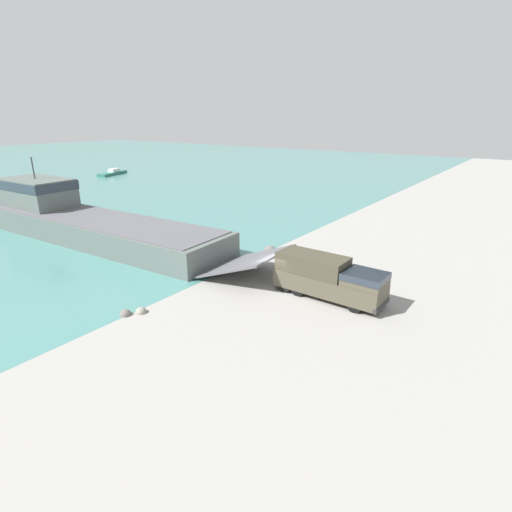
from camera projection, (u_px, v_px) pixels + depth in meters
The scene contains 8 objects.
ground_plane at pixel (274, 287), 30.43m from camera, with size 240.00×240.00×0.00m, color gray.
landing_craft at pixel (83, 219), 42.62m from camera, with size 8.92×37.23×7.99m.
military_truck at pixel (329, 277), 28.16m from camera, with size 2.52×8.00×2.96m.
soldier_on_ramp at pixel (329, 267), 31.47m from camera, with size 0.34×0.48×1.78m.
moored_boat_b at pixel (113, 173), 89.04m from camera, with size 8.29×4.51×1.29m.
shoreline_rock_a at pixel (270, 252), 38.15m from camera, with size 1.33×1.33×1.33m, color #66605B.
shoreline_rock_b at pixel (126, 315), 26.11m from camera, with size 0.76×0.76×0.76m, color #66605B.
shoreline_rock_c at pixel (141, 313), 26.43m from camera, with size 0.76×0.76×0.76m, color gray.
Camera 1 is at (-23.39, -15.36, 12.27)m, focal length 28.00 mm.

